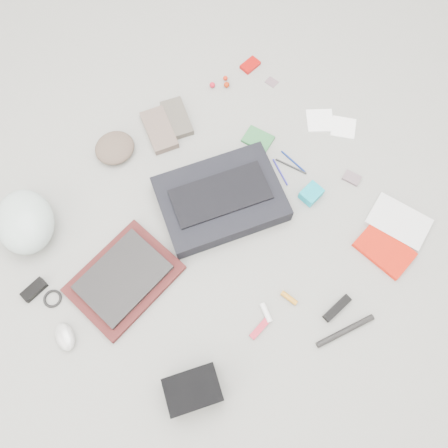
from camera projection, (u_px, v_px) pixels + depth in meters
ground_plane at (224, 228)px, 1.81m from camera, size 4.00×4.00×0.00m
messenger_bag at (221, 199)px, 1.82m from camera, size 0.59×0.50×0.08m
bag_flap at (221, 194)px, 1.77m from camera, size 0.43×0.30×0.01m
laptop_sleeve at (124, 279)px, 1.72m from camera, size 0.44×0.35×0.03m
laptop at (123, 277)px, 1.70m from camera, size 0.35×0.28×0.02m
bike_helmet at (25, 222)px, 1.73m from camera, size 0.31×0.34×0.17m
beanie at (115, 148)px, 1.92m from camera, size 0.18×0.17×0.06m
mitten_left at (159, 130)px, 1.96m from camera, size 0.17×0.24×0.03m
mitten_right at (177, 118)px, 1.99m from camera, size 0.16×0.22×0.03m
power_brick at (34, 290)px, 1.71m from camera, size 0.10×0.06×0.03m
cable_coil at (52, 299)px, 1.70m from camera, size 0.08×0.08×0.01m
mouse at (65, 337)px, 1.63m from camera, size 0.09×0.12×0.04m
camera_bag at (193, 390)px, 1.53m from camera, size 0.22×0.19×0.12m
multitool at (259, 329)px, 1.66m from camera, size 0.09×0.04×0.01m
toiletry_tube_white at (266, 313)px, 1.68m from camera, size 0.04×0.08×0.02m
toiletry_tube_orange at (289, 298)px, 1.70m from camera, size 0.04×0.07×0.02m
u_lock at (337, 308)px, 1.68m from camera, size 0.13×0.04×0.03m
bike_pump at (345, 331)px, 1.65m from camera, size 0.24×0.08×0.02m
book_red at (384, 250)px, 1.77m from camera, size 0.17×0.23×0.02m
book_white at (399, 222)px, 1.81m from camera, size 0.22×0.28×0.03m
notepad at (258, 139)px, 1.96m from camera, size 0.13×0.15×0.01m
pen_blue at (280, 172)px, 1.90m from camera, size 0.05×0.14×0.01m
pen_black at (291, 166)px, 1.91m from camera, size 0.06×0.14×0.01m
pen_navy at (293, 161)px, 1.92m from camera, size 0.02×0.14×0.01m
accordion_wallet at (311, 194)px, 1.85m from camera, size 0.09×0.08×0.04m
card_deck at (352, 178)px, 1.89m from camera, size 0.07×0.09×0.01m
napkin_top at (320, 121)px, 2.00m from camera, size 0.17×0.17×0.01m
napkin_bottom at (343, 127)px, 1.99m from camera, size 0.15×0.15×0.01m
lollipop_a at (212, 85)px, 2.06m from camera, size 0.03×0.03×0.03m
lollipop_b at (227, 85)px, 2.06m from camera, size 0.03×0.03×0.03m
lollipop_c at (225, 78)px, 2.07m from camera, size 0.02×0.02×0.02m
altoids_tin at (250, 65)px, 2.10m from camera, size 0.09×0.06×0.02m
stamp_sheet at (272, 82)px, 2.08m from camera, size 0.05×0.06×0.00m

